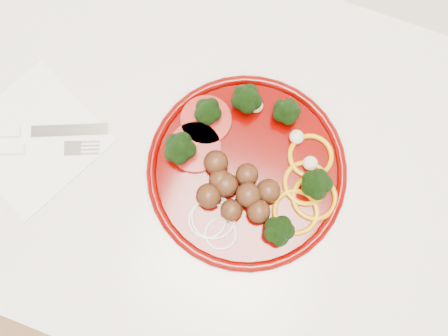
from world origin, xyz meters
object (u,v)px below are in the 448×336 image
(napkin, at_px, (34,139))
(fork, at_px, (13,150))
(knife, at_px, (16,132))
(plate, at_px, (248,168))

(napkin, height_order, fork, fork)
(knife, bearing_deg, plate, -11.55)
(fork, bearing_deg, knife, 83.00)
(napkin, bearing_deg, plate, 12.15)
(plate, bearing_deg, knife, -168.73)
(plate, xyz_separation_m, knife, (-0.33, -0.06, -0.01))
(napkin, relative_size, knife, 0.86)
(plate, distance_m, fork, 0.33)
(knife, bearing_deg, fork, -97.00)
(plate, xyz_separation_m, fork, (-0.32, -0.09, -0.01))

